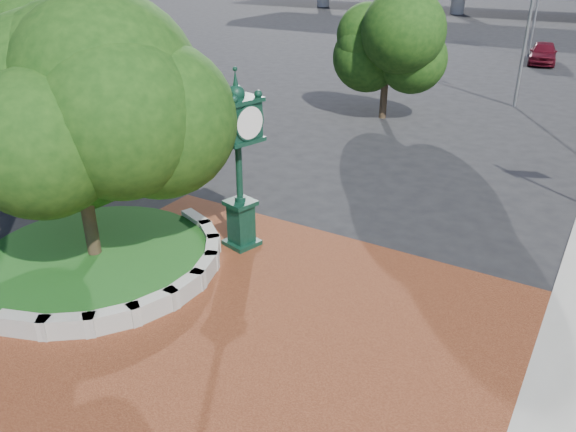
% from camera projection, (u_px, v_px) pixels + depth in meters
% --- Properties ---
extents(ground, '(200.00, 200.00, 0.00)m').
position_uv_depth(ground, '(245.00, 321.00, 13.18)').
color(ground, black).
rests_on(ground, ground).
extents(plaza, '(12.00, 12.00, 0.04)m').
position_uv_depth(plaza, '(219.00, 343.00, 12.40)').
color(plaza, maroon).
rests_on(plaza, ground).
extents(planter_wall, '(2.96, 6.77, 0.54)m').
position_uv_depth(planter_wall, '(158.00, 279.00, 14.33)').
color(planter_wall, '#9E9B93').
rests_on(planter_wall, ground).
extents(grass_bed, '(6.10, 6.10, 0.40)m').
position_uv_depth(grass_bed, '(96.00, 259.00, 15.43)').
color(grass_bed, '#124015').
rests_on(grass_bed, ground).
extents(tree_planter, '(5.20, 5.20, 6.33)m').
position_uv_depth(tree_planter, '(75.00, 135.00, 13.91)').
color(tree_planter, '#38281C').
rests_on(tree_planter, ground).
extents(tree_northwest, '(5.60, 5.60, 6.93)m').
position_uv_depth(tree_northwest, '(37.00, 58.00, 21.32)').
color(tree_northwest, '#38281C').
rests_on(tree_northwest, ground).
extents(tree_street, '(4.40, 4.40, 5.45)m').
position_uv_depth(tree_street, '(387.00, 53.00, 27.55)').
color(tree_street, '#38281C').
rests_on(tree_street, ground).
extents(post_clock, '(1.26, 1.26, 5.11)m').
position_uv_depth(post_clock, '(238.00, 155.00, 15.32)').
color(post_clock, black).
rests_on(post_clock, ground).
extents(parked_car, '(2.49, 4.90, 1.60)m').
position_uv_depth(parked_car, '(543.00, 53.00, 42.08)').
color(parked_car, '#570C19').
rests_on(parked_car, ground).
extents(street_lamp_near, '(2.02, 0.74, 9.18)m').
position_uv_depth(street_lamp_near, '(536.00, 3.00, 28.56)').
color(street_lamp_near, slate).
rests_on(street_lamp_near, ground).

